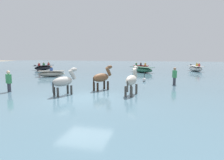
% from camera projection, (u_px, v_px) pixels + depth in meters
% --- Properties ---
extents(ground_plane, '(120.00, 120.00, 0.00)m').
position_uv_depth(ground_plane, '(85.00, 105.00, 10.18)').
color(ground_plane, gray).
extents(water_surface, '(90.00, 90.00, 0.37)m').
position_uv_depth(water_surface, '(122.00, 78.00, 19.79)').
color(water_surface, '#476675').
rests_on(water_surface, ground).
extents(horse_lead_pinto, '(0.67, 1.78, 1.93)m').
position_uv_depth(horse_lead_pinto, '(132.00, 81.00, 10.77)').
color(horse_lead_pinto, beige).
rests_on(horse_lead_pinto, ground).
extents(horse_trailing_bay, '(1.06, 1.67, 1.88)m').
position_uv_depth(horse_trailing_bay, '(102.00, 78.00, 12.24)').
color(horse_trailing_bay, brown).
rests_on(horse_trailing_bay, ground).
extents(horse_flank_grey, '(0.97, 1.65, 1.84)m').
position_uv_depth(horse_flank_grey, '(64.00, 82.00, 10.65)').
color(horse_flank_grey, gray).
rests_on(horse_flank_grey, ground).
extents(boat_distant_east, '(1.91, 3.37, 1.15)m').
position_uv_depth(boat_distant_east, '(196.00, 68.00, 26.09)').
color(boat_distant_east, silver).
rests_on(boat_distant_east, water_surface).
extents(boat_far_offshore, '(2.52, 0.92, 0.98)m').
position_uv_depth(boat_far_offshore, '(141.00, 67.00, 30.85)').
color(boat_far_offshore, '#BC382D').
rests_on(boat_far_offshore, water_surface).
extents(boat_far_inshore, '(2.80, 1.85, 1.05)m').
position_uv_depth(boat_far_inshore, '(51.00, 74.00, 19.64)').
color(boat_far_inshore, '#B2AD9E').
rests_on(boat_far_inshore, water_surface).
extents(boat_mid_channel, '(3.33, 3.20, 0.66)m').
position_uv_depth(boat_mid_channel, '(142.00, 70.00, 24.30)').
color(boat_mid_channel, '#337556').
rests_on(boat_mid_channel, water_surface).
extents(boat_near_port, '(1.84, 3.26, 1.12)m').
position_uv_depth(boat_near_port, '(44.00, 68.00, 28.17)').
color(boat_near_port, black).
rests_on(boat_near_port, water_surface).
extents(person_onlooker_left, '(0.31, 0.37, 1.63)m').
position_uv_depth(person_onlooker_left, '(174.00, 78.00, 14.43)').
color(person_onlooker_left, '#383842').
rests_on(person_onlooker_left, ground).
extents(person_spectator_far, '(0.37, 0.30, 1.63)m').
position_uv_depth(person_spectator_far, '(9.00, 84.00, 11.64)').
color(person_spectator_far, '#383842').
rests_on(person_spectator_far, ground).
extents(channel_buoy, '(0.31, 0.31, 0.71)m').
position_uv_depth(channel_buoy, '(144.00, 80.00, 16.04)').
color(channel_buoy, silver).
rests_on(channel_buoy, water_surface).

